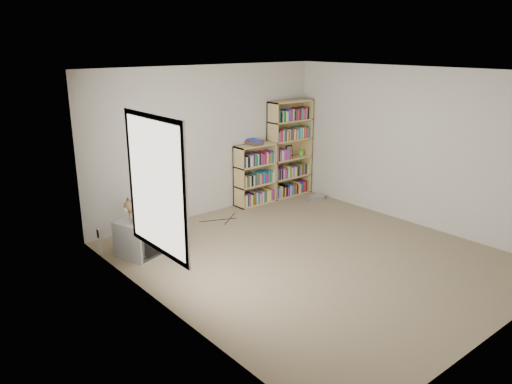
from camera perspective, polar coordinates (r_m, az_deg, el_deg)
floor at (r=7.00m, az=6.55°, el=-7.39°), size 4.50×5.00×0.01m
wall_back at (r=8.45m, az=-5.50°, el=5.80°), size 4.50×0.02×2.50m
wall_front at (r=5.27m, az=26.98°, el=-2.85°), size 4.50×0.02×2.50m
wall_left at (r=5.24m, az=-10.32°, el=-1.33°), size 0.02×5.00×2.50m
wall_right at (r=8.33m, az=17.68°, el=4.91°), size 0.02×5.00×2.50m
ceiling at (r=6.40m, az=7.31°, el=13.49°), size 4.50×5.00×0.02m
window at (r=5.37m, az=-11.35°, el=0.74°), size 0.02×1.22×1.52m
crt_tv at (r=7.13m, az=-12.94°, el=-5.04°), size 0.72×0.69×0.51m
cat at (r=7.00m, az=-11.97°, el=-2.27°), size 0.80×0.54×0.61m
bookcase_tall at (r=9.50m, az=3.79°, el=4.68°), size 0.91×0.30×1.81m
bookcase_short at (r=9.04m, az=-0.13°, el=1.77°), size 0.80×0.30×1.10m
book_stack at (r=8.87m, az=-0.23°, el=5.72°), size 0.22×0.29×0.09m
green_mug at (r=9.71m, az=5.14°, el=4.47°), size 0.09×0.09×0.10m
framed_print at (r=9.62m, az=3.82°, el=4.73°), size 0.16×0.05×0.21m
dvd_player at (r=9.46m, az=6.71°, el=-0.63°), size 0.36×0.29×0.08m
wall_outlet at (r=7.23m, az=-17.58°, el=-4.56°), size 0.01×0.08×0.13m
floor_cables at (r=8.14m, az=-3.50°, el=-3.72°), size 1.20×0.70×0.01m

